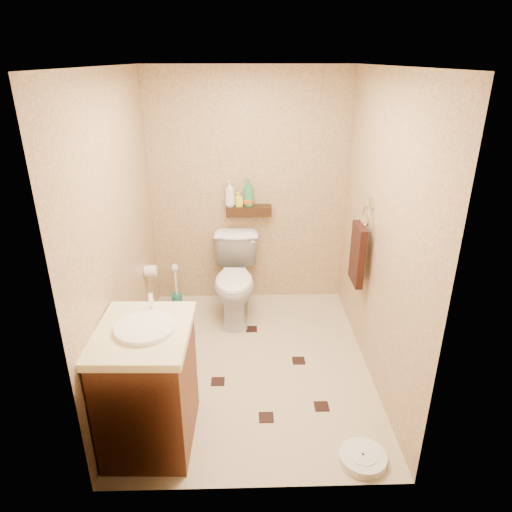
{
  "coord_description": "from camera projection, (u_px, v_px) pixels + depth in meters",
  "views": [
    {
      "loc": [
        -0.05,
        -3.27,
        2.45
      ],
      "look_at": [
        0.05,
        0.25,
        0.92
      ],
      "focal_mm": 32.0,
      "sensor_mm": 36.0,
      "label": 1
    }
  ],
  "objects": [
    {
      "name": "ground",
      "position": [
        251.0,
        364.0,
        3.98
      ],
      "size": [
        2.5,
        2.5,
        0.0
      ],
      "primitive_type": "plane",
      "color": "tan",
      "rests_on": "ground"
    },
    {
      "name": "wall_back",
      "position": [
        249.0,
        191.0,
        4.64
      ],
      "size": [
        2.0,
        0.04,
        2.4
      ],
      "primitive_type": "cube",
      "color": "tan",
      "rests_on": "ground"
    },
    {
      "name": "wall_front",
      "position": [
        255.0,
        322.0,
        2.35
      ],
      "size": [
        2.0,
        0.04,
        2.4
      ],
      "primitive_type": "cube",
      "color": "tan",
      "rests_on": "ground"
    },
    {
      "name": "wall_left",
      "position": [
        120.0,
        237.0,
        3.47
      ],
      "size": [
        0.04,
        2.5,
        2.4
      ],
      "primitive_type": "cube",
      "color": "tan",
      "rests_on": "ground"
    },
    {
      "name": "wall_right",
      "position": [
        380.0,
        234.0,
        3.52
      ],
      "size": [
        0.04,
        2.5,
        2.4
      ],
      "primitive_type": "cube",
      "color": "tan",
      "rests_on": "ground"
    },
    {
      "name": "ceiling",
      "position": [
        250.0,
        66.0,
        3.02
      ],
      "size": [
        2.0,
        2.5,
        0.02
      ],
      "primitive_type": "cube",
      "color": "white",
      "rests_on": "wall_back"
    },
    {
      "name": "wall_shelf",
      "position": [
        249.0,
        211.0,
        4.64
      ],
      "size": [
        0.46,
        0.14,
        0.1
      ],
      "primitive_type": "cube",
      "color": "#37200F",
      "rests_on": "wall_back"
    },
    {
      "name": "floor_accents",
      "position": [
        255.0,
        368.0,
        3.91
      ],
      "size": [
        1.23,
        1.31,
        0.01
      ],
      "color": "black",
      "rests_on": "ground"
    },
    {
      "name": "toilet",
      "position": [
        235.0,
        280.0,
        4.57
      ],
      "size": [
        0.48,
        0.81,
        0.81
      ],
      "primitive_type": "imported",
      "rotation": [
        0.0,
        0.0,
        -0.03
      ],
      "color": "white",
      "rests_on": "ground"
    },
    {
      "name": "vanity",
      "position": [
        149.0,
        384.0,
        3.04
      ],
      "size": [
        0.62,
        0.74,
        1.02
      ],
      "rotation": [
        0.0,
        0.0,
        -0.03
      ],
      "color": "brown",
      "rests_on": "ground"
    },
    {
      "name": "bathroom_scale",
      "position": [
        363.0,
        458.0,
        3.0
      ],
      "size": [
        0.4,
        0.4,
        0.06
      ],
      "rotation": [
        0.0,
        0.0,
        0.35
      ],
      "color": "white",
      "rests_on": "ground"
    },
    {
      "name": "toilet_brush",
      "position": [
        176.0,
        290.0,
        4.87
      ],
      "size": [
        0.11,
        0.11,
        0.47
      ],
      "color": "#1B6E67",
      "rests_on": "ground"
    },
    {
      "name": "towel_ring",
      "position": [
        358.0,
        252.0,
        3.85
      ],
      "size": [
        0.12,
        0.3,
        0.76
      ],
      "color": "silver",
      "rests_on": "wall_right"
    },
    {
      "name": "toilet_paper",
      "position": [
        150.0,
        271.0,
        4.31
      ],
      "size": [
        0.12,
        0.11,
        0.12
      ],
      "color": "white",
      "rests_on": "wall_left"
    },
    {
      "name": "bottle_a",
      "position": [
        230.0,
        193.0,
        4.56
      ],
      "size": [
        0.14,
        0.14,
        0.26
      ],
      "primitive_type": "imported",
      "rotation": [
        0.0,
        0.0,
        5.62
      ],
      "color": "white",
      "rests_on": "wall_shelf"
    },
    {
      "name": "bottle_b",
      "position": [
        239.0,
        199.0,
        4.59
      ],
      "size": [
        0.09,
        0.08,
        0.15
      ],
      "primitive_type": "imported",
      "rotation": [
        0.0,
        0.0,
        5.05
      ],
      "color": "yellow",
      "rests_on": "wall_shelf"
    },
    {
      "name": "bottle_c",
      "position": [
        248.0,
        199.0,
        4.59
      ],
      "size": [
        0.15,
        0.15,
        0.14
      ],
      "primitive_type": "imported",
      "rotation": [
        0.0,
        0.0,
        0.45
      ],
      "color": "#BA4A15",
      "rests_on": "wall_shelf"
    },
    {
      "name": "bottle_d",
      "position": [
        249.0,
        193.0,
        4.57
      ],
      "size": [
        0.15,
        0.15,
        0.28
      ],
      "primitive_type": "imported",
      "rotation": [
        0.0,
        0.0,
        3.76
      ],
      "color": "#2E8A53",
      "rests_on": "wall_shelf"
    }
  ]
}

